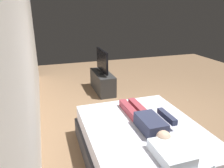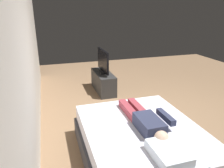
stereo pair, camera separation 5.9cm
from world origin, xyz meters
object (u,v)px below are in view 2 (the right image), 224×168
Objects in this scene: remote at (166,116)px; bed at (141,144)px; pillow at (168,153)px; tv at (103,62)px; person at (146,120)px; tv_stand at (103,82)px.

bed is at bearing 111.13° from remote.
pillow is (-0.66, 0.00, 0.34)m from bed.
tv reaches higher than bed.
tv is at bearing -2.78° from person.
bed is at bearing 115.33° from person.
pillow is at bearing 176.76° from tv.
remote is at bearing -68.87° from bed.
bed is at bearing 175.99° from tv.
remote is 2.63m from tv.
person reaches higher than bed.
pillow is 0.55× the size of tv.
pillow is at bearing 180.00° from bed.
bed is 1.78× the size of tv_stand.
tv_stand is (2.76, -0.13, -0.37)m from person.
pillow is 3.47m from tv_stand.
bed is 0.36m from person.
tv is (2.76, -0.13, 0.16)m from person.
tv reaches higher than tv_stand.
tv reaches higher than remote.
person is 1.15× the size of tv_stand.
tv_stand is at bearing 90.00° from tv.
tv is (2.61, 0.27, 0.24)m from remote.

